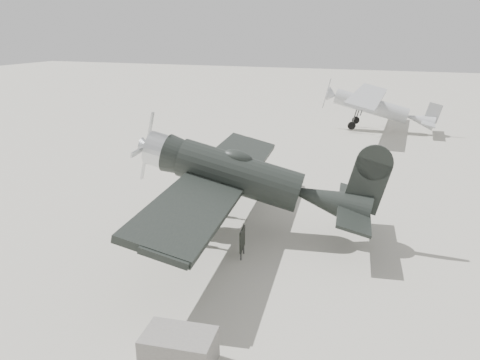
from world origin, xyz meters
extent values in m
plane|color=#9B9689|center=(0.00, 0.00, 0.00)|extent=(160.00, 160.00, 0.00)
cylinder|color=black|center=(-1.07, 0.05, 2.37)|extent=(5.01, 2.09, 1.55)
cone|color=black|center=(2.56, 0.46, 2.43)|extent=(3.02, 1.76, 1.44)
cylinder|color=silver|center=(-4.42, -0.34, 2.37)|extent=(1.15, 1.48, 1.37)
cone|color=silver|center=(-5.08, -0.41, 2.37)|extent=(0.46, 0.66, 0.62)
cube|color=silver|center=(-5.01, -0.40, 2.37)|extent=(0.09, 0.21, 2.88)
ellipsoid|color=black|center=(-1.29, 0.02, 3.06)|extent=(1.30, 0.89, 0.51)
cube|color=black|center=(-1.84, -0.04, 1.98)|extent=(3.82, 13.46, 0.24)
cube|color=black|center=(3.44, 0.56, 2.48)|extent=(1.74, 4.76, 0.11)
cube|color=black|center=(3.61, 0.58, 3.42)|extent=(1.33, 0.26, 1.99)
cylinder|color=black|center=(-2.11, -1.58, 0.47)|extent=(0.77, 0.26, 0.75)
cylinder|color=black|center=(-2.45, 1.39, 0.47)|extent=(0.77, 0.26, 0.75)
cylinder|color=#333333|center=(-2.11, -1.58, 1.21)|extent=(0.13, 0.13, 1.55)
cylinder|color=#333333|center=(-2.45, 1.39, 1.21)|extent=(0.13, 0.13, 1.55)
cylinder|color=black|center=(3.72, 0.59, 1.95)|extent=(0.25, 0.12, 0.24)
cylinder|color=#96989B|center=(2.01, 22.03, 2.00)|extent=(5.80, 1.28, 1.22)
cone|color=#96989B|center=(5.91, 21.99, 2.00)|extent=(2.01, 1.13, 1.11)
cone|color=#96989B|center=(-1.21, 22.06, 2.00)|extent=(0.68, 1.16, 1.16)
cube|color=#96989B|center=(-1.66, 22.07, 2.00)|extent=(0.06, 0.16, 2.45)
cube|color=#96989B|center=(1.57, 22.04, 2.69)|extent=(2.24, 12.26, 0.20)
cube|color=#96989B|center=(6.47, 21.99, 2.06)|extent=(1.04, 3.79, 0.09)
cube|color=#96989B|center=(6.58, 21.99, 2.78)|extent=(1.00, 0.10, 1.45)
cylinder|color=black|center=(1.11, 20.82, 0.31)|extent=(0.62, 0.16, 0.62)
cylinder|color=black|center=(1.14, 23.26, 0.31)|extent=(0.62, 0.16, 0.62)
cylinder|color=#333333|center=(1.11, 20.82, 0.94)|extent=(0.10, 0.10, 1.34)
cylinder|color=#333333|center=(1.14, 23.26, 0.94)|extent=(0.10, 0.10, 1.34)
cylinder|color=black|center=(6.69, 21.99, 1.67)|extent=(0.20, 0.08, 0.20)
cube|color=slate|center=(0.25, -7.88, 0.44)|extent=(1.86, 1.29, 0.87)
cylinder|color=#333333|center=(-0.18, -2.26, 0.57)|extent=(0.06, 0.06, 1.15)
cylinder|color=#333333|center=(-0.26, -1.74, 0.57)|extent=(0.06, 0.06, 1.15)
cube|color=black|center=(-0.22, -2.00, 0.71)|extent=(0.17, 0.79, 0.79)
cube|color=beige|center=(-0.25, -2.00, 0.75)|extent=(0.10, 0.61, 0.16)
camera|label=1|loc=(4.93, -16.36, 7.92)|focal=35.00mm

